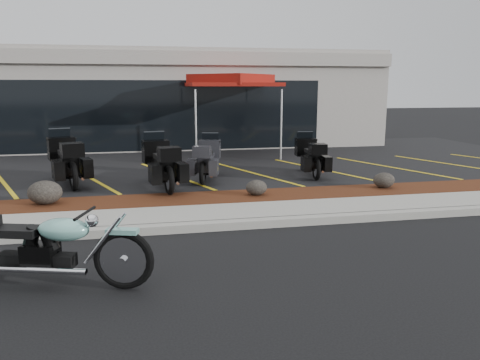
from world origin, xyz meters
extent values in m
plane|color=black|center=(0.00, 0.00, 0.00)|extent=(90.00, 90.00, 0.00)
cube|color=gray|center=(0.00, 0.90, 0.07)|extent=(24.00, 0.25, 0.15)
cube|color=gray|center=(0.00, 1.60, 0.07)|extent=(24.00, 1.20, 0.15)
cube|color=#3A170D|center=(0.00, 2.80, 0.08)|extent=(24.00, 1.20, 0.16)
cube|color=black|center=(0.00, 8.20, 0.07)|extent=(26.00, 9.60, 0.15)
cube|color=gray|center=(0.00, 14.50, 2.00)|extent=(18.00, 8.00, 4.00)
cube|color=black|center=(0.00, 10.52, 1.50)|extent=(12.00, 0.06, 2.60)
cube|color=gray|center=(0.00, 10.49, 3.60)|extent=(18.00, 0.30, 0.50)
ellipsoid|color=black|center=(-2.82, 2.86, 0.41)|extent=(0.70, 0.58, 0.49)
ellipsoid|color=black|center=(1.69, 2.79, 0.33)|extent=(0.49, 0.40, 0.34)
ellipsoid|color=black|center=(4.90, 2.93, 0.35)|extent=(0.52, 0.44, 0.37)
cone|color=red|center=(-0.57, 8.14, 0.38)|extent=(0.39, 0.39, 0.46)
cylinder|color=silver|center=(1.14, 7.53, 1.32)|extent=(0.06, 0.06, 2.34)
cylinder|color=silver|center=(3.94, 8.03, 1.32)|extent=(0.06, 0.06, 2.34)
cylinder|color=silver|center=(0.64, 10.33, 1.32)|extent=(0.06, 0.06, 2.34)
cylinder|color=silver|center=(3.44, 10.83, 1.32)|extent=(0.06, 0.06, 2.34)
cube|color=maroon|center=(2.29, 9.18, 2.64)|extent=(3.54, 3.54, 0.12)
cube|color=maroon|center=(2.29, 9.18, 2.81)|extent=(3.11, 3.11, 0.36)
camera|label=1|loc=(-0.72, -7.24, 2.58)|focal=35.00mm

